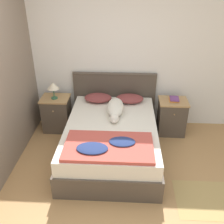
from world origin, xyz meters
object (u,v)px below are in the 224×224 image
Objects in this scene: book_stack at (174,99)px; table_lamp at (53,86)px; pillow_left at (98,98)px; bed at (111,140)px; nightstand_left at (57,114)px; pillow_right at (130,99)px; nightstand_right at (172,117)px; dog at (115,108)px.

table_lamp is (-2.08, -0.03, 0.21)m from book_stack.
book_stack is (1.32, -0.05, 0.03)m from pillow_left.
book_stack is (1.04, 0.72, 0.38)m from bed.
nightstand_left is at bearing 145.43° from bed.
pillow_right is 1.61× the size of table_lamp.
nightstand_right is at bearing -2.45° from pillow_left.
nightstand_right is 1.33× the size of pillow_right.
dog is at bearing -52.37° from pillow_left.
nightstand_right is 3.11× the size of book_stack.
pillow_right is at bearing 60.95° from dog.
nightstand_left is 3.11× the size of book_stack.
pillow_left is 0.80m from table_lamp.
book_stack is at bearing -2.14° from pillow_left.
nightstand_left is 2.07m from nightstand_right.
pillow_left is (0.76, 0.06, 0.31)m from nightstand_left.
book_stack is at bearing 34.67° from bed.
table_lamp reaches higher than book_stack.
pillow_right is at bearing 175.76° from nightstand_right.
nightstand_right is (1.03, 0.71, 0.04)m from bed.
nightstand_left is 0.55m from table_lamp.
nightstand_right is at bearing -4.24° from pillow_right.
pillow_left is at bearing 4.24° from nightstand_left.
table_lamp is (-1.03, 0.69, 0.59)m from bed.
table_lamp reaches higher than pillow_left.
bed is at bearing -70.11° from pillow_left.
pillow_right reaches higher than bed.
dog reaches higher than book_stack.
nightstand_left is 1.33× the size of pillow_left.
bed is at bearing -109.89° from pillow_right.
table_lamp is (-0.76, -0.08, 0.24)m from pillow_left.
pillow_left is at bearing 6.23° from table_lamp.
dog reaches higher than nightstand_left.
nightstand_right is 2.14× the size of table_lamp.
bed is 4.09× the size of pillow_left.
nightstand_right is 1.35m from pillow_left.
nightstand_right is at bearing -132.15° from book_stack.
bed is 1.37m from table_lamp.
nightstand_right is 1.33× the size of pillow_left.
pillow_right is (0.28, 0.77, 0.35)m from bed.
nightstand_right is 2.14m from table_lamp.
pillow_left is at bearing 177.55° from nightstand_right.
bed is at bearing -145.33° from book_stack.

